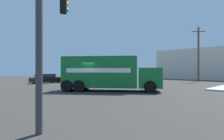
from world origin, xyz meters
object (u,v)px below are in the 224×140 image
at_px(sedan_black, 46,79).
at_px(utility_pole, 198,53).
at_px(delivery_truck, 108,73).
at_px(traffic_light_primary, 51,9).
at_px(pickup_tan, 82,78).

distance_m(sedan_black, utility_pole, 24.28).
xyz_separation_m(delivery_truck, traffic_light_primary, (5.60, -8.47, 2.50)).
height_order(delivery_truck, sedan_black, delivery_truck).
bearing_deg(sedan_black, delivery_truck, -4.40).
height_order(sedan_black, utility_pole, utility_pole).
relative_size(delivery_truck, utility_pole, 0.94).
height_order(delivery_truck, pickup_tan, delivery_truck).
distance_m(delivery_truck, traffic_light_primary, 10.46).
bearing_deg(utility_pole, delivery_truck, -91.74).
distance_m(traffic_light_primary, sedan_black, 21.74).
bearing_deg(sedan_black, utility_pole, 53.48).
height_order(pickup_tan, sedan_black, pickup_tan).
bearing_deg(delivery_truck, traffic_light_primary, -56.52).
xyz_separation_m(delivery_truck, pickup_tan, (-9.80, 4.55, -0.85)).
bearing_deg(traffic_light_primary, pickup_tan, 139.79).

